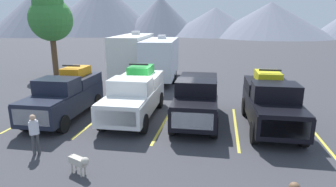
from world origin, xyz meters
name	(u,v)px	position (x,y,z in m)	size (l,w,h in m)	color
ground_plane	(167,117)	(0.00, 0.00, 0.00)	(240.00, 240.00, 0.00)	#38383D
pickup_truck_a	(66,95)	(-5.11, -0.90, 1.17)	(2.18, 5.50, 2.57)	black
pickup_truck_b	(135,94)	(-1.64, -0.19, 1.20)	(2.30, 5.70, 2.63)	white
pickup_truck_c	(197,98)	(1.51, -0.31, 1.16)	(2.19, 5.36, 2.19)	black
pickup_truck_d	(271,102)	(4.95, -0.49, 1.21)	(2.27, 5.40, 2.59)	black
lot_stripe_a	(39,114)	(-6.85, -0.82, 0.00)	(0.12, 5.50, 0.01)	gold
lot_stripe_b	(99,118)	(-3.43, -0.82, 0.00)	(0.12, 5.50, 0.01)	gold
lot_stripe_c	(164,122)	(0.00, -0.82, 0.00)	(0.12, 5.50, 0.01)	gold
lot_stripe_d	(236,127)	(3.43, -0.82, 0.00)	(0.12, 5.50, 0.01)	gold
lot_stripe_e	(314,132)	(6.85, -0.82, 0.00)	(0.12, 5.50, 0.01)	gold
camper_trailer_a	(134,54)	(-4.71, 9.51, 2.06)	(2.93, 8.79, 3.92)	silver
camper_trailer_b	(161,58)	(-2.16, 8.54, 1.94)	(2.90, 7.85, 3.67)	silver
person_b	(34,132)	(-4.04, -5.00, 0.89)	(0.29, 0.29, 1.55)	#3F3F42
dog	(80,162)	(-1.73, -6.06, 0.46)	(0.87, 0.51, 0.68)	beige
tree_a	(50,16)	(-12.04, 9.32, 5.20)	(3.72, 3.72, 7.52)	brown
mountain_ridge	(182,13)	(-9.67, 77.33, 7.11)	(158.17, 48.58, 17.53)	slate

